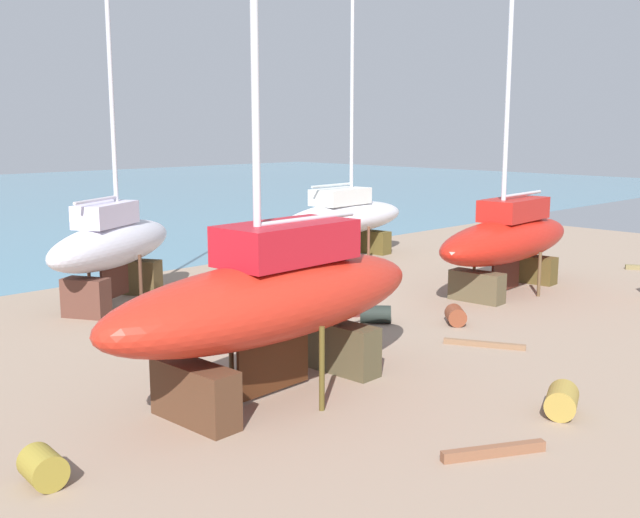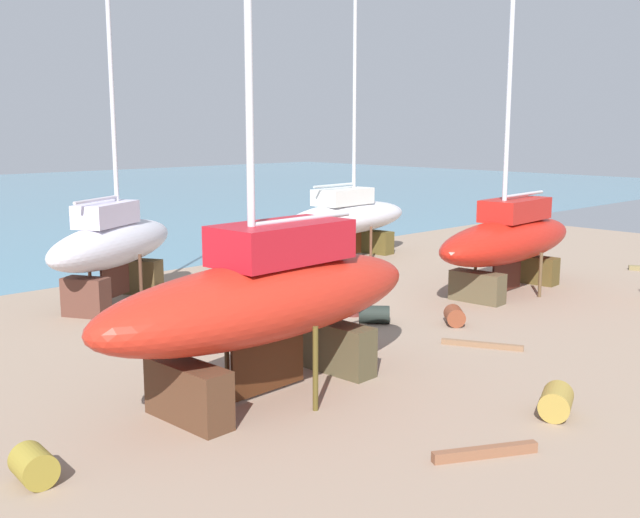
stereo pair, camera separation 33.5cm
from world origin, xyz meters
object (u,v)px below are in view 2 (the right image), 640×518
at_px(sailboat_small_center, 348,218).
at_px(barrel_tar_black, 374,314).
at_px(sailboat_mid_port, 509,239).
at_px(barrel_rust_mid, 353,303).
at_px(barrel_ochre, 34,466).
at_px(sailboat_large_starboard, 113,245).
at_px(sailboat_far_slipway, 269,297).
at_px(barrel_rust_near, 226,284).
at_px(barrel_tipped_right, 556,402).
at_px(barrel_blue_faded, 455,316).

distance_m(sailboat_small_center, barrel_tar_black, 11.73).
height_order(sailboat_mid_port, sailboat_small_center, sailboat_small_center).
xyz_separation_m(barrel_rust_mid, barrel_tar_black, (-0.28, -1.15, -0.12)).
distance_m(barrel_ochre, barrel_tar_black, 12.38).
bearing_deg(sailboat_large_starboard, sailboat_small_center, -25.41).
bearing_deg(sailboat_small_center, sailboat_mid_port, -100.65).
bearing_deg(sailboat_mid_port, barrel_ochre, 3.52).
relative_size(sailboat_far_slipway, barrel_rust_near, 17.00).
bearing_deg(barrel_rust_mid, barrel_rust_near, 105.00).
height_order(barrel_rust_near, barrel_tipped_right, barrel_rust_near).
xyz_separation_m(sailboat_far_slipway, barrel_ochre, (-5.69, -0.61, -1.91)).
bearing_deg(barrel_tipped_right, barrel_tar_black, 69.73).
xyz_separation_m(barrel_rust_near, barrel_tar_black, (1.06, -6.13, -0.18)).
height_order(barrel_rust_mid, barrel_rust_near, barrel_rust_near).
height_order(sailboat_far_slipway, barrel_blue_faded, sailboat_far_slipway).
relative_size(barrel_rust_mid, barrel_tipped_right, 0.85).
distance_m(sailboat_small_center, barrel_tipped_right, 19.56).
distance_m(barrel_blue_faded, barrel_rust_near, 8.40).
relative_size(sailboat_large_starboard, barrel_ochre, 16.21).
bearing_deg(sailboat_far_slipway, sailboat_mid_port, -173.34).
distance_m(barrel_rust_mid, barrel_ochre, 12.98).
distance_m(sailboat_far_slipway, barrel_rust_near, 10.27).
bearing_deg(barrel_tar_black, sailboat_large_starboard, 120.16).
distance_m(sailboat_large_starboard, barrel_ochre, 13.33).
height_order(sailboat_large_starboard, barrel_blue_faded, sailboat_large_starboard).
bearing_deg(barrel_rust_near, barrel_rust_mid, -75.00).
xyz_separation_m(barrel_rust_mid, barrel_tipped_right, (-3.12, -8.85, -0.08)).
xyz_separation_m(sailboat_small_center, barrel_tipped_right, (-10.57, -16.39, -1.57)).
height_order(barrel_blue_faded, barrel_rust_mid, barrel_rust_mid).
height_order(sailboat_large_starboard, barrel_rust_near, sailboat_large_starboard).
xyz_separation_m(sailboat_far_slipway, barrel_rust_mid, (6.55, 3.68, -1.83)).
height_order(sailboat_mid_port, barrel_tar_black, sailboat_mid_port).
bearing_deg(sailboat_mid_port, sailboat_far_slipway, 4.57).
xyz_separation_m(sailboat_large_starboard, barrel_rust_mid, (4.80, -6.63, -1.66)).
relative_size(sailboat_mid_port, barrel_tipped_right, 14.18).
xyz_separation_m(sailboat_large_starboard, barrel_blue_faded, (6.15, -9.60, -1.77)).
relative_size(sailboat_far_slipway, barrel_tipped_right, 16.53).
distance_m(barrel_blue_faded, barrel_tipped_right, 7.39).
height_order(sailboat_small_center, barrel_rust_mid, sailboat_small_center).
relative_size(sailboat_small_center, barrel_rust_near, 14.72).
relative_size(barrel_rust_near, barrel_tar_black, 0.97).
distance_m(sailboat_small_center, barrel_rust_near, 9.26).
bearing_deg(sailboat_large_starboard, barrel_tar_black, -89.50).
relative_size(sailboat_large_starboard, barrel_tar_black, 13.44).
bearing_deg(sailboat_far_slipway, barrel_ochre, 3.19).
xyz_separation_m(sailboat_large_starboard, barrel_rust_near, (3.46, -1.64, -1.60)).
xyz_separation_m(sailboat_small_center, barrel_tar_black, (-7.72, -8.69, -1.61)).
xyz_separation_m(barrel_ochre, barrel_tipped_right, (9.13, -4.56, 0.00)).
bearing_deg(barrel_blue_faded, sailboat_large_starboard, 122.66).
bearing_deg(sailboat_large_starboard, barrel_tipped_right, -113.48).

